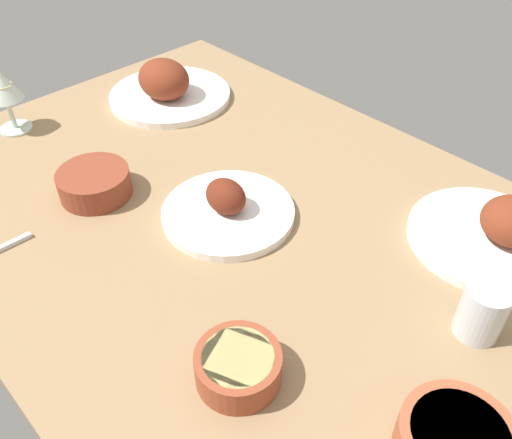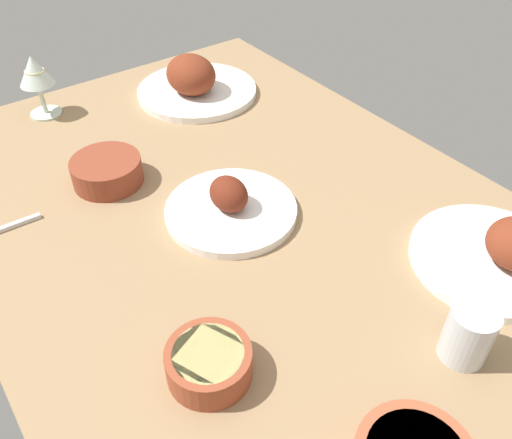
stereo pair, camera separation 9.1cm
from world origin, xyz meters
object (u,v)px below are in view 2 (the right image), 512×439
at_px(wine_glass, 35,74).
at_px(plate_near_viewer, 503,253).
at_px(plate_far_side, 194,83).
at_px(bowl_potatoes, 209,362).
at_px(bowl_cream, 107,170).
at_px(plate_center_main, 230,206).
at_px(water_tumbler, 468,334).

bearing_deg(wine_glass, plate_near_viewer, -155.11).
distance_m(plate_far_side, bowl_potatoes, 0.78).
bearing_deg(bowl_cream, plate_center_main, -148.22).
bearing_deg(plate_far_side, water_tumbler, 173.83).
xyz_separation_m(plate_center_main, plate_far_side, (0.42, -0.18, 0.02)).
height_order(bowl_cream, water_tumbler, water_tumbler).
bearing_deg(plate_far_side, plate_near_viewer, -172.83).
xyz_separation_m(plate_near_viewer, bowl_potatoes, (0.11, 0.48, -0.00)).
xyz_separation_m(plate_center_main, wine_glass, (0.54, 0.14, 0.08)).
height_order(plate_center_main, bowl_cream, plate_center_main).
bearing_deg(plate_center_main, water_tumbler, -168.54).
height_order(plate_center_main, plate_far_side, plate_far_side).
relative_size(plate_near_viewer, bowl_potatoes, 2.25).
distance_m(bowl_potatoes, water_tumbler, 0.34).
height_order(plate_center_main, bowl_potatoes, plate_center_main).
distance_m(plate_far_side, water_tumbler, 0.85).
bearing_deg(plate_near_viewer, plate_center_main, 37.57).
relative_size(plate_far_side, wine_glass, 2.04).
xyz_separation_m(plate_far_side, bowl_cream, (-0.20, 0.31, -0.01)).
relative_size(bowl_cream, water_tumbler, 1.53).
distance_m(bowl_cream, wine_glass, 0.33).
xyz_separation_m(bowl_cream, bowl_potatoes, (-0.47, 0.07, -0.00)).
distance_m(bowl_cream, bowl_potatoes, 0.48).
bearing_deg(plate_near_viewer, bowl_potatoes, 77.72).
distance_m(plate_near_viewer, bowl_potatoes, 0.50).
xyz_separation_m(bowl_potatoes, wine_glass, (0.80, -0.07, 0.07)).
relative_size(plate_near_viewer, plate_far_side, 0.90).
bearing_deg(wine_glass, bowl_potatoes, 175.31).
height_order(plate_far_side, bowl_potatoes, plate_far_side).
bearing_deg(wine_glass, water_tumbler, -166.76).
bearing_deg(bowl_cream, wine_glass, 1.16).
bearing_deg(plate_center_main, plate_far_side, -23.29).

